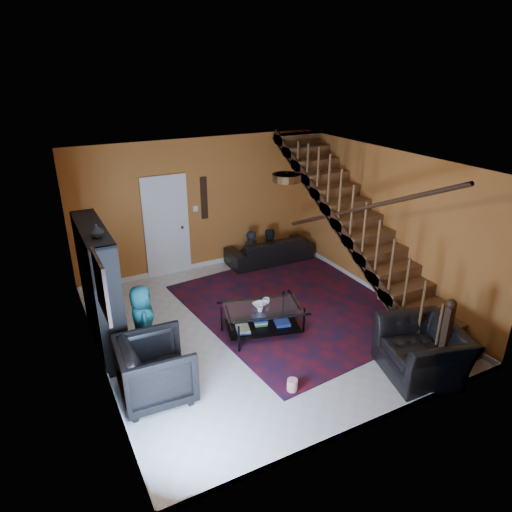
{
  "coord_description": "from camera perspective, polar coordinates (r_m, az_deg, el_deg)",
  "views": [
    {
      "loc": [
        -3.17,
        -5.98,
        4.17
      ],
      "look_at": [
        0.16,
        0.4,
        1.11
      ],
      "focal_mm": 32.0,
      "sensor_mm": 36.0,
      "label": 1
    }
  ],
  "objects": [
    {
      "name": "staircase",
      "position": [
        8.46,
        13.16,
        3.29
      ],
      "size": [
        0.95,
        5.02,
        3.18
      ],
      "color": "brown",
      "rests_on": "floor"
    },
    {
      "name": "rug",
      "position": [
        8.58,
        5.03,
        -6.06
      ],
      "size": [
        3.87,
        4.32,
        0.02
      ],
      "primitive_type": "cube",
      "rotation": [
        0.0,
        0.0,
        0.1
      ],
      "color": "#4B0D16",
      "rests_on": "floor"
    },
    {
      "name": "cup_b",
      "position": [
        7.37,
        0.52,
        -6.62
      ],
      "size": [
        0.13,
        0.13,
        0.09
      ],
      "primitive_type": "imported",
      "rotation": [
        0.0,
        0.0,
        -0.31
      ],
      "color": "#999999",
      "rests_on": "coffee_table"
    },
    {
      "name": "person_child",
      "position": [
        7.08,
        -13.94,
        -8.05
      ],
      "size": [
        0.45,
        0.62,
        1.19
      ],
      "primitive_type": "imported",
      "rotation": [
        0.0,
        0.0,
        1.45
      ],
      "color": "#1B6768",
      "rests_on": "armchair_left"
    },
    {
      "name": "popcorn_bucket",
      "position": [
        6.5,
        4.56,
        -15.77
      ],
      "size": [
        0.18,
        0.18,
        0.17
      ],
      "primitive_type": "cylinder",
      "rotation": [
        0.0,
        0.0,
        -0.27
      ],
      "color": "red",
      "rests_on": "rug"
    },
    {
      "name": "framed_picture",
      "position": [
        5.66,
        -18.8,
        -3.59
      ],
      "size": [
        0.04,
        0.74,
        0.74
      ],
      "primitive_type": "cube",
      "color": "maroon",
      "rests_on": "room"
    },
    {
      "name": "person_adult_b",
      "position": [
        10.36,
        1.56,
        0.25
      ],
      "size": [
        0.62,
        0.5,
        1.21
      ],
      "primitive_type": "imported",
      "rotation": [
        0.0,
        0.0,
        3.06
      ],
      "color": "black",
      "rests_on": "sofa"
    },
    {
      "name": "cup_a",
      "position": [
        7.59,
        1.28,
        -5.66
      ],
      "size": [
        0.15,
        0.15,
        0.1
      ],
      "primitive_type": "imported",
      "rotation": [
        0.0,
        0.0,
        0.23
      ],
      "color": "#999999",
      "rests_on": "coffee_table"
    },
    {
      "name": "bookshelf",
      "position": [
        7.37,
        -18.82,
        -4.1
      ],
      "size": [
        0.35,
        1.8,
        2.0
      ],
      "color": "black",
      "rests_on": "floor"
    },
    {
      "name": "person_adult_a",
      "position": [
        10.16,
        -0.73,
        -0.13
      ],
      "size": [
        0.48,
        0.34,
        1.25
      ],
      "primitive_type": "imported",
      "rotation": [
        0.0,
        0.0,
        3.23
      ],
      "color": "black",
      "rests_on": "sofa"
    },
    {
      "name": "armchair_left",
      "position": [
        6.35,
        -12.4,
        -13.66
      ],
      "size": [
        0.99,
        0.97,
        0.86
      ],
      "primitive_type": "imported",
      "rotation": [
        0.0,
        0.0,
        1.52
      ],
      "color": "black",
      "rests_on": "floor"
    },
    {
      "name": "sofa",
      "position": [
        10.28,
        1.7,
        0.81
      ],
      "size": [
        1.94,
        0.77,
        0.57
      ],
      "primitive_type": "imported",
      "rotation": [
        0.0,
        0.0,
        3.14
      ],
      "color": "black",
      "rests_on": "floor"
    },
    {
      "name": "room",
      "position": [
        8.6,
        -11.86,
        -6.14
      ],
      "size": [
        5.5,
        5.5,
        5.5
      ],
      "color": "#A25F24",
      "rests_on": "ground"
    },
    {
      "name": "floor",
      "position": [
        7.96,
        0.29,
        -8.58
      ],
      "size": [
        5.5,
        5.5,
        0.0
      ],
      "primitive_type": "plane",
      "color": "beige",
      "rests_on": "ground"
    },
    {
      "name": "door",
      "position": [
        9.59,
        -11.1,
        3.45
      ],
      "size": [
        0.82,
        0.05,
        2.05
      ],
      "primitive_type": "cube",
      "color": "silver",
      "rests_on": "floor"
    },
    {
      "name": "vase",
      "position": [
        6.48,
        -19.31,
        3.01
      ],
      "size": [
        0.18,
        0.18,
        0.19
      ],
      "primitive_type": "imported",
      "color": "#999999",
      "rests_on": "bookshelf"
    },
    {
      "name": "bowl",
      "position": [
        7.53,
        0.39,
        -6.13
      ],
      "size": [
        0.23,
        0.23,
        0.05
      ],
      "primitive_type": "imported",
      "rotation": [
        0.0,
        0.0,
        0.08
      ],
      "color": "#999999",
      "rests_on": "coffee_table"
    },
    {
      "name": "wall_hanging",
      "position": [
        9.69,
        -6.52,
        7.2
      ],
      "size": [
        0.14,
        0.03,
        0.9
      ],
      "primitive_type": "cube",
      "color": "black",
      "rests_on": "room"
    },
    {
      "name": "coffee_table",
      "position": [
        7.61,
        0.83,
        -7.75
      ],
      "size": [
        1.4,
        1.04,
        0.48
      ],
      "rotation": [
        0.0,
        0.0,
        -0.27
      ],
      "color": "black",
      "rests_on": "floor"
    },
    {
      "name": "armchair_right",
      "position": [
        7.06,
        20.09,
        -11.06
      ],
      "size": [
        1.29,
        1.4,
        0.76
      ],
      "primitive_type": "imported",
      "rotation": [
        0.0,
        0.0,
        -1.84
      ],
      "color": "black",
      "rests_on": "floor"
    },
    {
      "name": "ceiling_fixture",
      "position": [
        6.24,
        3.82,
        9.74
      ],
      "size": [
        0.4,
        0.4,
        0.1
      ],
      "primitive_type": "cylinder",
      "color": "#3F2814",
      "rests_on": "room"
    }
  ]
}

